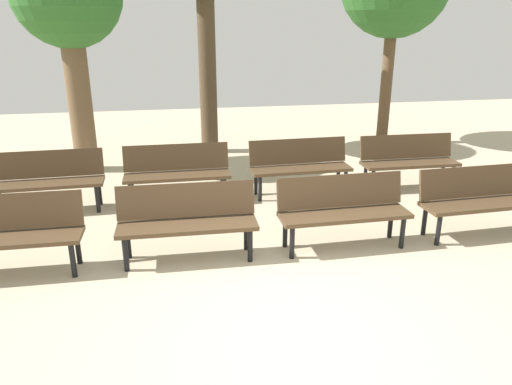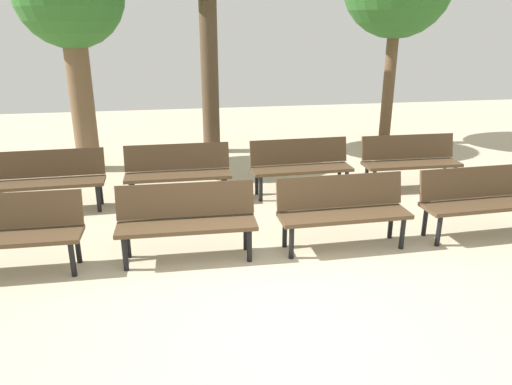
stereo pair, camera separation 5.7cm
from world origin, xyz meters
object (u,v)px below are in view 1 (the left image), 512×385
object	(u,v)px
bench_r1_c1	(177,170)
bench_r1_c3	(408,158)
bench_r0_c2	(343,207)
bench_r1_c2	(300,163)
bench_r1_c0	(47,178)
bench_r0_c0	(6,230)
tree_0	(67,0)
bench_r0_c3	(480,197)
bench_r0_c1	(187,217)

from	to	relation	value
bench_r1_c1	bench_r1_c3	distance (m)	3.80
bench_r0_c2	bench_r1_c2	xyz separation A→B (m)	(-0.01, 1.97, 0.00)
bench_r1_c0	bench_r1_c1	size ratio (longest dim) A/B	1.01
bench_r1_c2	bench_r0_c2	bearing A→B (deg)	-91.17
bench_r0_c0	tree_0	size ratio (longest dim) A/B	0.40
bench_r0_c0	bench_r1_c0	xyz separation A→B (m)	(0.02, 1.91, 0.00)
bench_r0_c2	bench_r1_c3	bearing A→B (deg)	45.27
bench_r1_c1	bench_r1_c2	xyz separation A→B (m)	(1.94, 0.01, 0.00)
bench_r1_c1	bench_r0_c3	bearing A→B (deg)	-26.41
bench_r1_c1	bench_r1_c3	xyz separation A→B (m)	(3.80, -0.02, 0.00)
tree_0	bench_r1_c0	bearing A→B (deg)	-96.74
bench_r0_c0	bench_r1_c3	world-z (taller)	same
bench_r0_c1	bench_r1_c1	size ratio (longest dim) A/B	1.00
bench_r1_c0	bench_r1_c1	distance (m)	1.88
bench_r1_c0	bench_r1_c3	size ratio (longest dim) A/B	1.00
bench_r0_c0	bench_r1_c0	distance (m)	1.91
bench_r1_c3	tree_0	world-z (taller)	tree_0
bench_r0_c1	bench_r0_c2	world-z (taller)	same
bench_r0_c3	bench_r1_c0	bearing A→B (deg)	159.65
bench_r0_c1	bench_r1_c0	distance (m)	2.71
bench_r1_c1	bench_r1_c0	bearing A→B (deg)	-178.20
bench_r0_c2	bench_r1_c2	world-z (taller)	same
bench_r0_c0	bench_r1_c3	size ratio (longest dim) A/B	1.00
bench_r0_c2	tree_0	bearing A→B (deg)	131.23
bench_r0_c0	bench_r1_c0	size ratio (longest dim) A/B	1.00
bench_r1_c2	bench_r1_c1	bearing A→B (deg)	178.98
bench_r1_c0	bench_r1_c1	xyz separation A→B (m)	(1.88, 0.05, 0.00)
bench_r0_c1	bench_r1_c2	size ratio (longest dim) A/B	1.00
bench_r0_c2	bench_r1_c1	distance (m)	2.76
bench_r0_c0	bench_r1_c2	xyz separation A→B (m)	(3.84, 1.96, 0.00)
bench_r1_c2	tree_0	distance (m)	4.79
bench_r0_c2	bench_r1_c3	size ratio (longest dim) A/B	1.00
bench_r0_c2	bench_r1_c2	size ratio (longest dim) A/B	1.00
bench_r0_c1	tree_0	xyz separation A→B (m)	(-1.70, 3.95, 2.49)
bench_r0_c1	bench_r0_c3	xyz separation A→B (m)	(3.76, 0.02, 0.00)
bench_r0_c3	bench_r0_c2	bearing A→B (deg)	178.82
bench_r0_c2	bench_r1_c0	size ratio (longest dim) A/B	1.00
bench_r0_c2	bench_r0_c3	bearing A→B (deg)	0.03
bench_r0_c1	bench_r1_c1	xyz separation A→B (m)	(-0.06, 1.94, 0.00)
bench_r0_c0	bench_r1_c2	size ratio (longest dim) A/B	1.00
bench_r0_c3	bench_r1_c0	size ratio (longest dim) A/B	1.00
bench_r0_c3	tree_0	xyz separation A→B (m)	(-5.46, 3.93, 2.49)
bench_r0_c1	bench_r1_c1	distance (m)	1.94
bench_r1_c1	bench_r0_c2	bearing A→B (deg)	-44.77
bench_r0_c1	bench_r0_c2	bearing A→B (deg)	0.79
bench_r1_c2	bench_r1_c3	size ratio (longest dim) A/B	1.00
bench_r0_c3	bench_r1_c0	world-z (taller)	same
bench_r0_c2	bench_r0_c3	world-z (taller)	same
bench_r0_c3	bench_r1_c1	bearing A→B (deg)	151.14
bench_r1_c3	tree_0	xyz separation A→B (m)	(-5.44, 2.03, 2.49)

